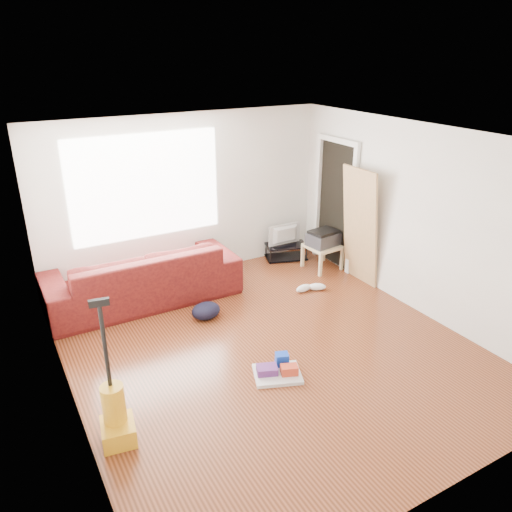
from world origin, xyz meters
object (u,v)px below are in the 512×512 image
tv_stand (286,251)px  backpack (206,318)px  bucket (149,307)px  cleaning_tray (278,370)px  vacuum (116,415)px  sofa (145,300)px  side_table (323,249)px

tv_stand → backpack: tv_stand is taller
backpack → bucket: bearing=126.4°
bucket → cleaning_tray: bearing=-71.1°
bucket → cleaning_tray: 2.33m
vacuum → backpack: bearing=54.4°
sofa → vacuum: 2.77m
sofa → bucket: size_ratio=9.05×
sofa → side_table: 2.92m
side_table → bucket: bearing=177.9°
side_table → cleaning_tray: 3.02m
side_table → cleaning_tray: (-2.15, -2.10, -0.29)m
side_table → backpack: (-2.32, -0.56, -0.34)m
tv_stand → cleaning_tray: 3.29m
backpack → side_table: bearing=8.9°
tv_stand → backpack: (-2.02, -1.18, -0.14)m
sofa → vacuum: (-1.07, -2.54, 0.26)m
cleaning_tray → vacuum: vacuum is taller
sofa → vacuum: vacuum is taller
cleaning_tray → backpack: size_ratio=1.58×
backpack → sofa: bearing=116.8°
sofa → tv_stand: (2.58, 0.27, 0.14)m
cleaning_tray → backpack: bearing=96.5°
sofa → side_table: bearing=173.1°
backpack → vacuum: bearing=-139.5°
tv_stand → side_table: size_ratio=1.46×
vacuum → cleaning_tray: bearing=12.3°
backpack → vacuum: size_ratio=0.28×
tv_stand → cleaning_tray: (-1.85, -2.72, -0.08)m
sofa → backpack: sofa is taller
side_table → backpack: side_table is taller
backpack → vacuum: 2.32m
sofa → side_table: size_ratio=5.07×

